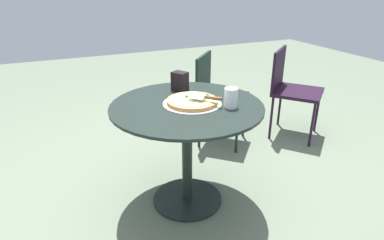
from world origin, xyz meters
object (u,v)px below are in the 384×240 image
at_px(napkin_dispenser, 180,81).
at_px(patio_chair_far, 290,86).
at_px(patio_table, 187,130).
at_px(drinking_cup, 231,98).
at_px(patio_chair_corner, 216,92).
at_px(pizza_on_tray, 192,101).
at_px(pizza_server, 205,98).

xyz_separation_m(napkin_dispenser, patio_chair_far, (0.33, -1.27, -0.29)).
xyz_separation_m(patio_table, drinking_cup, (-0.15, -0.23, 0.24)).
relative_size(drinking_cup, patio_chair_corner, 0.15).
xyz_separation_m(patio_table, pizza_on_tray, (0.00, -0.04, 0.19)).
bearing_deg(napkin_dispenser, patio_table, -44.37).
distance_m(patio_table, napkin_dispenser, 0.37).
xyz_separation_m(pizza_server, drinking_cup, (-0.08, -0.13, 0.01)).
relative_size(patio_table, pizza_on_tray, 2.61).
bearing_deg(patio_chair_far, patio_chair_corner, 78.38).
distance_m(pizza_server, patio_chair_far, 1.43).
height_order(pizza_server, patio_chair_far, patio_chair_far).
bearing_deg(drinking_cup, patio_chair_far, -55.78).
distance_m(napkin_dispenser, patio_chair_far, 1.34).
height_order(pizza_server, patio_chair_corner, patio_chair_corner).
bearing_deg(patio_table, patio_chair_corner, -38.84).
height_order(patio_table, patio_chair_corner, patio_chair_corner).
bearing_deg(patio_chair_corner, pizza_on_tray, 142.83).
relative_size(pizza_server, patio_chair_far, 0.22).
height_order(pizza_on_tray, patio_chair_corner, patio_chair_corner).
bearing_deg(patio_chair_far, napkin_dispenser, 104.48).
distance_m(patio_chair_far, patio_chair_corner, 0.74).
distance_m(patio_table, patio_chair_far, 1.46).
bearing_deg(drinking_cup, pizza_server, 57.08).
bearing_deg(patio_chair_far, pizza_server, 118.36).
distance_m(pizza_server, drinking_cup, 0.16).
relative_size(drinking_cup, napkin_dispenser, 0.91).
bearing_deg(patio_chair_corner, napkin_dispenser, 131.43).
xyz_separation_m(pizza_on_tray, patio_chair_corner, (0.75, -0.57, -0.24)).
height_order(pizza_on_tray, drinking_cup, drinking_cup).
xyz_separation_m(napkin_dispenser, patio_chair_corner, (0.48, -0.54, -0.30)).
distance_m(pizza_on_tray, patio_chair_far, 1.44).
xyz_separation_m(pizza_server, napkin_dispenser, (0.34, 0.03, 0.01)).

